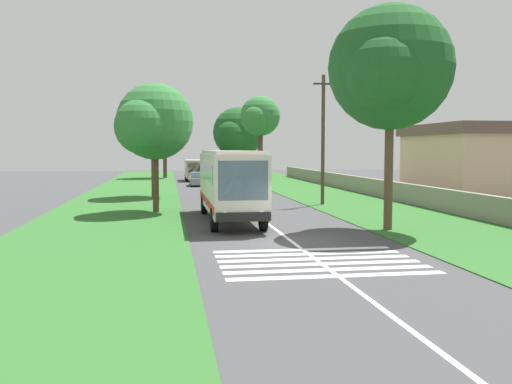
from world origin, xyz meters
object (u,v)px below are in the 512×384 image
roadside_tree_left_1 (151,126)px  roadside_tree_left_0 (164,116)px  trailing_car_1 (199,179)px  roadside_tree_left_2 (152,124)px  coach_bus (230,181)px  roadside_tree_right_0 (388,71)px  roadside_tree_right_1 (259,118)px  roadside_building (482,160)px  roadside_tree_right_2 (237,134)px  trailing_minibus_0 (194,168)px  utility_pole (323,138)px  trailing_car_0 (246,185)px

roadside_tree_left_1 → roadside_tree_left_0: bearing=-1.4°
trailing_car_1 → roadside_tree_left_0: roadside_tree_left_0 is taller
roadside_tree_left_2 → trailing_car_1: bearing=-9.2°
coach_bus → roadside_tree_left_2: (4.58, 4.12, 3.17)m
trailing_car_1 → roadside_tree_right_0: 35.39m
roadside_tree_left_0 → roadside_tree_right_0: 51.99m
roadside_tree_left_2 → roadside_tree_right_1: (28.49, -11.03, 2.02)m
roadside_tree_left_2 → roadside_building: 26.91m
roadside_tree_left_0 → roadside_tree_right_2: roadside_tree_left_0 is taller
trailing_car_1 → trailing_minibus_0: (9.63, 0.03, 0.88)m
roadside_tree_left_2 → utility_pole: size_ratio=0.88×
coach_bus → roadside_tree_left_2: bearing=42.0°
trailing_minibus_0 → roadside_tree_left_1: roadside_tree_left_1 is taller
roadside_tree_left_0 → roadside_tree_left_2: bearing=179.5°
roadside_tree_left_0 → coach_bus: bearing=-175.4°
roadside_tree_right_1 → roadside_building: 25.98m
utility_pole → roadside_tree_left_2: bearing=105.0°
coach_bus → roadside_tree_right_2: roadside_tree_right_2 is taller
trailing_car_1 → roadside_building: roadside_building is taller
roadside_tree_right_0 → roadside_tree_right_2: 57.84m
trailing_car_0 → roadside_tree_left_1: size_ratio=0.52×
roadside_building → trailing_car_1: bearing=51.5°
roadside_tree_left_1 → roadside_building: bearing=-97.6°
roadside_tree_left_1 → roadside_building: roadside_tree_left_1 is taller
coach_bus → trailing_car_0: bearing=-10.2°
trailing_car_0 → roadside_tree_left_0: size_ratio=0.38×
roadside_building → roadside_tree_left_0: bearing=36.6°
trailing_car_1 → trailing_car_0: bearing=-159.6°
coach_bus → trailing_car_0: size_ratio=2.60×
trailing_car_1 → roadside_building: (-17.26, -21.70, 2.27)m
roadside_tree_left_1 → roadside_tree_right_0: bearing=-150.7°
roadside_tree_right_0 → roadside_tree_right_1: bearing=-0.1°
roadside_building → trailing_minibus_0: bearing=38.9°
roadside_tree_left_1 → roadside_tree_right_2: size_ratio=0.83×
roadside_tree_right_0 → utility_pole: (12.29, -0.39, -2.84)m
coach_bus → roadside_tree_left_0: roadside_tree_left_0 is taller
roadside_tree_left_0 → roadside_tree_left_1: size_ratio=1.36×
roadside_tree_left_0 → utility_pole: roadside_tree_left_0 is taller
roadside_tree_right_0 → roadside_tree_left_1: bearing=29.3°
trailing_car_1 → roadside_tree_right_1: (3.71, -7.01, 6.67)m
trailing_car_1 → roadside_tree_right_1: 10.37m
roadside_building → coach_bus: bearing=119.2°
trailing_minibus_0 → utility_pole: (-31.38, -7.35, 3.03)m
trailing_car_1 → roadside_tree_left_2: roadside_tree_left_2 is taller
trailing_minibus_0 → roadside_tree_left_1: (-23.43, 4.39, 4.09)m
trailing_car_1 → roadside_tree_right_0: (-34.04, -6.93, 6.75)m
trailing_car_1 → roadside_tree_right_0: roadside_tree_right_0 is taller
roadside_tree_left_0 → roadside_tree_right_1: bearing=-141.0°
coach_bus → roadside_tree_right_1: bearing=-11.8°
roadside_tree_right_0 → utility_pole: 12.62m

